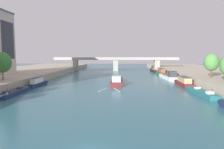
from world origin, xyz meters
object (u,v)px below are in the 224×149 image
at_px(bridge_far, 116,62).
at_px(tree_right_by_lamp, 211,62).
at_px(moored_boat_right_midway, 184,82).
at_px(moored_boat_right_downstream, 202,92).
at_px(moored_boat_left_lone, 15,92).
at_px(moored_boat_left_midway, 38,83).
at_px(moored_boat_right_far, 169,76).
at_px(moored_boat_right_end, 161,72).
at_px(tree_left_second, 2,62).
at_px(moored_boat_right_second, 154,71).
at_px(barge_midriver, 117,81).

bearing_deg(bridge_far, tree_right_by_lamp, -62.70).
bearing_deg(moored_boat_right_midway, moored_boat_right_downstream, -90.95).
distance_m(moored_boat_left_lone, tree_right_by_lamp, 53.18).
bearing_deg(moored_boat_left_lone, moored_boat_right_midway, 19.67).
bearing_deg(moored_boat_left_midway, moored_boat_left_lone, -90.93).
height_order(moored_boat_left_midway, bridge_far, bridge_far).
height_order(moored_boat_left_lone, bridge_far, bridge_far).
bearing_deg(moored_boat_left_midway, tree_right_by_lamp, 2.71).
height_order(moored_boat_left_lone, moored_boat_right_far, moored_boat_right_far).
relative_size(moored_boat_right_end, tree_left_second, 1.74).
bearing_deg(tree_left_second, moored_boat_right_second, 49.80).
distance_m(moored_boat_right_far, tree_left_second, 56.00).
relative_size(moored_boat_right_downstream, tree_left_second, 1.85).
distance_m(tree_left_second, bridge_far, 70.17).
distance_m(moored_boat_right_end, moored_boat_right_second, 17.20).
relative_size(moored_boat_right_downstream, bridge_far, 0.19).
bearing_deg(tree_right_by_lamp, moored_boat_left_lone, -163.67).
distance_m(moored_boat_left_lone, moored_boat_right_downstream, 42.95).
bearing_deg(tree_left_second, moored_boat_right_far, 26.95).
bearing_deg(moored_boat_right_downstream, moored_boat_right_second, 90.28).
relative_size(moored_boat_left_lone, moored_boat_right_end, 0.99).
distance_m(barge_midriver, moored_boat_right_downstream, 26.39).
distance_m(moored_boat_left_midway, moored_boat_right_second, 68.11).
bearing_deg(moored_boat_right_midway, moored_boat_right_far, 91.54).
bearing_deg(moored_boat_right_second, moored_boat_right_downstream, -89.72).
xyz_separation_m(moored_boat_left_midway, tree_right_by_lamp, (50.45, 2.38, 5.91)).
relative_size(moored_boat_left_midway, bridge_far, 0.15).
bearing_deg(moored_boat_right_midway, moored_boat_left_midway, -176.05).
xyz_separation_m(barge_midriver, moored_boat_right_downstream, (19.75, -17.51, -0.41)).
bearing_deg(bridge_far, moored_boat_right_second, -14.60).
bearing_deg(bridge_far, tree_left_second, -113.95).
bearing_deg(moored_boat_left_lone, tree_right_by_lamp, 16.33).
distance_m(barge_midriver, tree_left_second, 32.98).
xyz_separation_m(barge_midriver, moored_boat_right_midway, (19.98, -3.70, 0.21)).
xyz_separation_m(moored_boat_left_midway, tree_left_second, (-7.13, -5.32, 6.04)).
relative_size(moored_boat_left_midway, tree_left_second, 1.41).
height_order(moored_boat_right_far, tree_right_by_lamp, tree_right_by_lamp).
bearing_deg(moored_boat_right_far, moored_boat_right_end, 88.49).
xyz_separation_m(moored_boat_left_midway, moored_boat_right_midway, (42.95, 2.97, 0.05)).
bearing_deg(moored_boat_left_lone, moored_boat_left_midway, 89.07).
relative_size(moored_boat_right_midway, moored_boat_right_second, 0.92).
height_order(moored_boat_right_downstream, moored_boat_right_end, moored_boat_right_end).
xyz_separation_m(moored_boat_left_midway, moored_boat_right_far, (42.49, 19.91, -0.08)).
bearing_deg(moored_boat_right_downstream, moored_boat_right_far, 90.42).
height_order(moored_boat_left_midway, tree_left_second, tree_left_second).
relative_size(moored_boat_right_midway, tree_right_by_lamp, 1.81).
distance_m(moored_boat_right_downstream, moored_boat_right_far, 30.75).
bearing_deg(bridge_far, barge_midriver, -88.21).
distance_m(moored_boat_right_midway, moored_boat_right_end, 33.15).
height_order(moored_boat_right_second, tree_right_by_lamp, tree_right_by_lamp).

